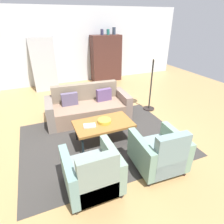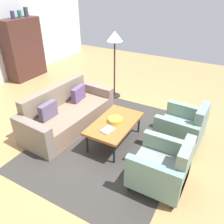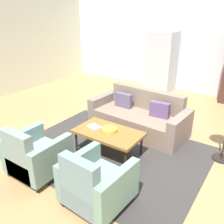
{
  "view_description": "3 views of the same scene",
  "coord_description": "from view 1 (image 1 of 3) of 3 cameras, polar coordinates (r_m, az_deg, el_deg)",
  "views": [
    {
      "loc": [
        -1.39,
        -3.67,
        2.42
      ],
      "look_at": [
        -0.03,
        -0.44,
        0.63
      ],
      "focal_mm": 30.0,
      "sensor_mm": 36.0,
      "label": 1
    },
    {
      "loc": [
        -3.43,
        -2.22,
        2.79
      ],
      "look_at": [
        -0.26,
        -0.45,
        0.66
      ],
      "focal_mm": 36.55,
      "sensor_mm": 36.0,
      "label": 2
    },
    {
      "loc": [
        1.98,
        -3.67,
        2.5
      ],
      "look_at": [
        -0.32,
        -0.3,
        0.74
      ],
      "focal_mm": 39.14,
      "sensor_mm": 36.0,
      "label": 3
    }
  ],
  "objects": [
    {
      "name": "floor_lamp",
      "position": [
        5.16,
        12.57,
        15.48
      ],
      "size": [
        0.4,
        0.4,
        1.72
      ],
      "color": "black",
      "rests_on": "ground"
    },
    {
      "name": "vase_round",
      "position": [
        7.87,
        -1.21,
        23.21
      ],
      "size": [
        0.12,
        0.12,
        0.2
      ],
      "primitive_type": "cylinder",
      "color": "#236B63",
      "rests_on": "cabinet"
    },
    {
      "name": "armchair_left",
      "position": [
        2.93,
        -5.81,
        -18.29
      ],
      "size": [
        0.8,
        0.8,
        0.88
      ],
      "rotation": [
        0.0,
        0.0,
        -0.0
      ],
      "color": "#381C0F",
      "rests_on": "ground"
    },
    {
      "name": "vase_small",
      "position": [
        7.96,
        0.61,
        23.48
      ],
      "size": [
        0.13,
        0.13,
        0.27
      ],
      "primitive_type": "cylinder",
      "color": "#323D4D",
      "rests_on": "cabinet"
    },
    {
      "name": "coffee_table",
      "position": [
        3.91,
        -2.64,
        -3.81
      ],
      "size": [
        1.2,
        0.7,
        0.46
      ],
      "color": "black",
      "rests_on": "ground"
    },
    {
      "name": "armchair_right",
      "position": [
        3.36,
        14.48,
        -12.18
      ],
      "size": [
        0.85,
        0.85,
        0.88
      ],
      "rotation": [
        0.0,
        0.0,
        -0.06
      ],
      "color": "#31291D",
      "rests_on": "ground"
    },
    {
      "name": "book_stack",
      "position": [
        3.79,
        -6.84,
        -4.17
      ],
      "size": [
        0.27,
        0.21,
        0.03
      ],
      "color": "beige",
      "rests_on": "coffee_table"
    },
    {
      "name": "vase_tall",
      "position": [
        7.78,
        -3.07,
        23.16
      ],
      "size": [
        0.12,
        0.12,
        0.21
      ],
      "primitive_type": "cylinder",
      "color": "#32324E",
      "rests_on": "cabinet"
    },
    {
      "name": "fruit_bowl",
      "position": [
        3.88,
        -2.32,
        -2.81
      ],
      "size": [
        0.27,
        0.27,
        0.07
      ],
      "primitive_type": "cylinder",
      "color": "gold",
      "rests_on": "coffee_table"
    },
    {
      "name": "couch",
      "position": [
        4.98,
        -7.33,
        1.4
      ],
      "size": [
        2.15,
        1.03,
        0.86
      ],
      "rotation": [
        0.0,
        0.0,
        3.08
      ],
      "color": "#876A57",
      "rests_on": "ground"
    },
    {
      "name": "refrigerator",
      "position": [
        7.36,
        -20.22,
        13.67
      ],
      "size": [
        0.8,
        0.73,
        1.85
      ],
      "color": "#B7BABF",
      "rests_on": "ground"
    },
    {
      "name": "wall_back",
      "position": [
        7.84,
        -13.08,
        18.87
      ],
      "size": [
        9.5,
        0.12,
        2.8
      ],
      "primitive_type": "cube",
      "color": "silver",
      "rests_on": "ground"
    },
    {
      "name": "cabinet",
      "position": [
        7.96,
        -1.85,
        15.98
      ],
      "size": [
        1.2,
        0.51,
        1.8
      ],
      "color": "#452621",
      "rests_on": "ground"
    },
    {
      "name": "ground_plane",
      "position": [
        4.61,
        -1.74,
        -4.66
      ],
      "size": [
        11.4,
        11.4,
        0.0
      ],
      "primitive_type": "plane",
      "color": "#A8824F"
    },
    {
      "name": "area_rug",
      "position": [
        4.18,
        -2.77,
        -8.37
      ],
      "size": [
        3.4,
        2.6,
        0.01
      ],
      "primitive_type": "cube",
      "color": "#353230",
      "rests_on": "ground"
    }
  ]
}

